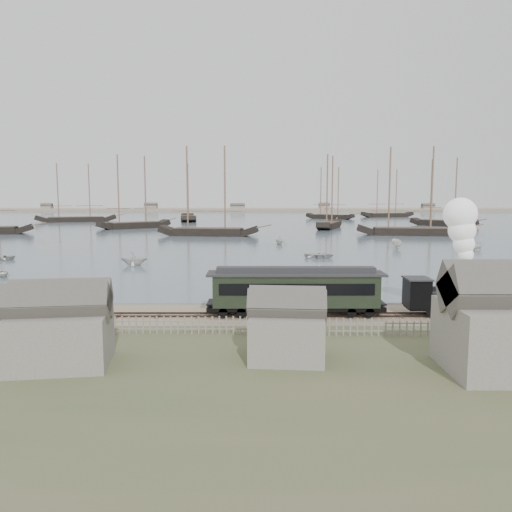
{
  "coord_description": "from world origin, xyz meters",
  "views": [
    {
      "loc": [
        0.28,
        -38.51,
        8.92
      ],
      "look_at": [
        0.34,
        6.4,
        3.5
      ],
      "focal_mm": 35.0,
      "sensor_mm": 36.0,
      "label": 1
    }
  ],
  "objects": [
    {
      "name": "schooner_9",
      "position": [
        55.6,
        171.1,
        10.06
      ],
      "size": [
        22.73,
        9.47,
        20.0
      ],
      "primitive_type": null,
      "rotation": [
        0.0,
        0.0,
        0.2
      ],
      "color": "black",
      "rests_on": "harbor_water"
    },
    {
      "name": "schooner_2",
      "position": [
        -10.26,
        72.95,
        10.06
      ],
      "size": [
        22.62,
        7.92,
        20.0
      ],
      "primitive_type": null,
      "rotation": [
        0.0,
        0.0,
        -0.13
      ],
      "color": "black",
      "rests_on": "harbor_water"
    },
    {
      "name": "schooner_4",
      "position": [
        35.66,
        74.28,
        10.06
      ],
      "size": [
        24.63,
        9.09,
        20.0
      ],
      "primitive_type": null,
      "rotation": [
        0.0,
        0.0,
        -0.15
      ],
      "color": "black",
      "rests_on": "harbor_water"
    },
    {
      "name": "shed_mid",
      "position": [
        2.0,
        -12.0,
        0.0
      ],
      "size": [
        4.0,
        3.5,
        3.6
      ],
      "primitive_type": null,
      "color": "slate",
      "rests_on": "ground"
    },
    {
      "name": "schooner_7",
      "position": [
        -23.75,
        139.87,
        10.06
      ],
      "size": [
        9.36,
        24.87,
        20.0
      ],
      "primitive_type": null,
      "rotation": [
        0.0,
        0.0,
        1.73
      ],
      "color": "black",
      "rests_on": "harbor_water"
    },
    {
      "name": "schooner_5",
      "position": [
        55.93,
        109.11,
        10.06
      ],
      "size": [
        16.88,
        17.21,
        20.0
      ],
      "primitive_type": null,
      "rotation": [
        0.0,
        0.0,
        -0.8
      ],
      "color": "black",
      "rests_on": "harbor_water"
    },
    {
      "name": "rowboat_3",
      "position": [
        9.46,
        32.56,
        0.5
      ],
      "size": [
        4.02,
        4.88,
        0.88
      ],
      "primitive_type": "imported",
      "rotation": [
        0.0,
        0.0,
        1.31
      ],
      "color": "silver",
      "rests_on": "harbor_water"
    },
    {
      "name": "schooner_8",
      "position": [
        29.09,
        154.35,
        10.06
      ],
      "size": [
        18.32,
        14.15,
        20.0
      ],
      "primitive_type": null,
      "rotation": [
        0.0,
        0.0,
        -0.58
      ],
      "color": "black",
      "rests_on": "harbor_water"
    },
    {
      "name": "rowboat_0",
      "position": [
        -28.04,
        16.18,
        0.4
      ],
      "size": [
        4.04,
        3.9,
        0.68
      ],
      "primitive_type": "imported",
      "rotation": [
        0.0,
        0.0,
        0.68
      ],
      "color": "silver",
      "rests_on": "harbor_water"
    },
    {
      "name": "schooner_3",
      "position": [
        20.56,
        97.88,
        10.06
      ],
      "size": [
        10.11,
        18.65,
        20.0
      ],
      "primitive_type": null,
      "rotation": [
        0.0,
        0.0,
        1.23
      ],
      "color": "black",
      "rests_on": "harbor_water"
    },
    {
      "name": "rowboat_7",
      "position": [
        4.7,
        52.77,
        0.84
      ],
      "size": [
        3.5,
        3.21,
        1.55
      ],
      "primitive_type": "imported",
      "rotation": [
        0.0,
        0.0,
        0.26
      ],
      "color": "silver",
      "rests_on": "harbor_water"
    },
    {
      "name": "locomotive",
      "position": [
        15.36,
        -2.0,
        3.92
      ],
      "size": [
        6.79,
        2.53,
        8.46
      ],
      "color": "black",
      "rests_on": "ground"
    },
    {
      "name": "shed_left",
      "position": [
        -10.0,
        -13.0,
        0.0
      ],
      "size": [
        5.0,
        4.0,
        4.1
      ],
      "primitive_type": null,
      "color": "slate",
      "rests_on": "ground"
    },
    {
      "name": "picket_fence_east",
      "position": [
        12.5,
        -7.5,
        0.0
      ],
      "size": [
        15.0,
        0.1,
        1.2
      ],
      "primitive_type": null,
      "color": "slate",
      "rests_on": "ground"
    },
    {
      "name": "rowboat_1",
      "position": [
        -15.3,
        24.91,
        0.97
      ],
      "size": [
        3.08,
        3.53,
        1.81
      ],
      "primitive_type": "imported",
      "rotation": [
        0.0,
        0.0,
        1.54
      ],
      "color": "silver",
      "rests_on": "harbor_water"
    },
    {
      "name": "rail_track",
      "position": [
        0.0,
        -2.0,
        0.04
      ],
      "size": [
        120.0,
        1.8,
        0.16
      ],
      "color": "#32211B",
      "rests_on": "ground"
    },
    {
      "name": "schooner_1",
      "position": [
        -33.0,
        98.49,
        10.06
      ],
      "size": [
        18.91,
        15.97,
        20.0
      ],
      "primitive_type": null,
      "rotation": [
        0.0,
        0.0,
        0.65
      ],
      "color": "black",
      "rests_on": "harbor_water"
    },
    {
      "name": "picket_fence_west",
      "position": [
        -6.5,
        -7.0,
        0.0
      ],
      "size": [
        19.0,
        0.1,
        1.2
      ],
      "primitive_type": null,
      "color": "slate",
      "rests_on": "ground"
    },
    {
      "name": "beached_dinghy",
      "position": [
        -14.74,
        0.08,
        0.42
      ],
      "size": [
        4.71,
        4.96,
        0.84
      ],
      "primitive_type": "imported",
      "rotation": [
        0.0,
        0.0,
        0.94
      ],
      "color": "silver",
      "rests_on": "ground"
    },
    {
      "name": "schooner_6",
      "position": [
        -61.34,
        133.27,
        10.06
      ],
      "size": [
        26.86,
        14.52,
        20.0
      ],
      "primitive_type": null,
      "rotation": [
        0.0,
        0.0,
        0.34
      ],
      "color": "black",
      "rests_on": "harbor_water"
    },
    {
      "name": "rowboat_5",
      "position": [
        24.14,
        45.28,
        0.86
      ],
      "size": [
        4.29,
        2.1,
        1.59
      ],
      "primitive_type": "imported",
      "rotation": [
        0.0,
        0.0,
        3.01
      ],
      "color": "silver",
      "rests_on": "harbor_water"
    },
    {
      "name": "ground",
      "position": [
        0.0,
        0.0,
        0.0
      ],
      "size": [
        600.0,
        600.0,
        0.0
      ],
      "primitive_type": "plane",
      "color": "gray",
      "rests_on": "ground"
    },
    {
      "name": "rowboat_4",
      "position": [
        28.61,
        16.61,
        0.75
      ],
      "size": [
        3.42,
        3.47,
        1.39
      ],
      "primitive_type": "imported",
      "rotation": [
        0.0,
        0.0,
        5.4
      ],
      "color": "silver",
      "rests_on": "harbor_water"
    },
    {
      "name": "rowboat_2",
      "position": [
        7.54,
        15.82,
        0.69
      ],
      "size": [
        3.29,
        1.27,
        1.27
      ],
      "primitive_type": "imported",
      "rotation": [
        0.0,
        0.0,
        3.13
      ],
      "color": "silver",
      "rests_on": "harbor_water"
    },
    {
      "name": "far_spit",
      "position": [
        0.0,
        250.0,
        0.0
      ],
      "size": [
        500.0,
        20.0,
        1.8
      ],
      "primitive_type": "cube",
      "color": "tan",
      "rests_on": "ground"
    },
    {
      "name": "shed_right",
      "position": [
        13.0,
        -14.0,
        0.0
      ],
      "size": [
        6.0,
        5.0,
        5.1
      ],
      "primitive_type": null,
      "color": "slate",
      "rests_on": "ground"
    },
    {
      "name": "harbor_water",
      "position": [
        0.0,
        170.0,
        0.03
      ],
      "size": [
        600.0,
        336.0,
        0.06
      ],
      "primitive_type": "cube",
      "color": "#485E67",
      "rests_on": "ground"
    },
    {
      "name": "passenger_coach",
      "position": [
        3.27,
        -2.0,
        2.02
      ],
      "size": [
        13.11,
        2.53,
        3.18
      ],
      "color": "black",
      "rests_on": "ground"
    },
    {
      "name": "rowboat_8",
      "position": [
        35.89,
        42.96,
        0.74
      ],
      "size": [
        1.56,
        3.61,
        1.36
      ],
      "primitive_type": "imported",
      "rotation": [
        0.0,
        0.0,
        4.78
      ],
      "color": "silver",
      "rests_on": "harbor_water"
    }
  ]
}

